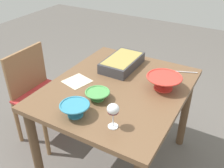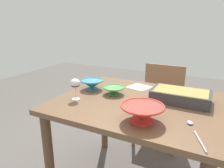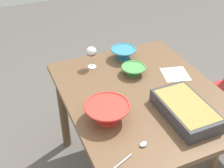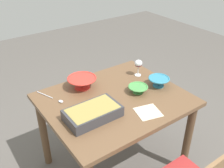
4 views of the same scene
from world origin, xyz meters
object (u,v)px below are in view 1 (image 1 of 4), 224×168
Objects in this scene: napkin at (77,81)px; serving_spoon at (172,71)px; mixing_bowl at (75,109)px; chair at (38,90)px; casserole_dish at (122,62)px; small_bowl at (164,82)px; serving_bowl at (98,95)px; wine_glass at (113,111)px; dining_table at (118,100)px.

serving_spoon is at bearing -48.41° from napkin.
napkin is at bearing 131.59° from serving_spoon.
mixing_bowl is 0.67× the size of serving_spoon.
chair is 0.83m from casserole_dish.
casserole_dish and mixing_bowl have the same top height.
small_bowl reaches higher than serving_bowl.
mixing_bowl is 0.40m from napkin.
serving_bowl is at bearing -114.58° from napkin.
mixing_bowl is at bearing 147.23° from small_bowl.
casserole_dish is at bearing 70.46° from small_bowl.
chair is 1.20m from serving_spoon.
wine_glass is 0.82m from serving_spoon.
chair is 0.87m from serving_bowl.
small_bowl reaches higher than chair.
serving_spoon is 0.75m from napkin.
small_bowl is 0.48m from serving_bowl.
casserole_dish reaches higher than napkin.
casserole_dish is at bearing 8.61° from serving_bowl.
casserole_dish is 1.58× the size of small_bowl.
casserole_dish reaches higher than serving_bowl.
serving_spoon is at bearing -68.73° from chair.
mixing_bowl is at bearing -118.13° from chair.
dining_table is 0.50m from wine_glass.
dining_table is 6.11× the size of mixing_bowl.
dining_table is 0.33m from napkin.
napkin is at bearing -98.12° from chair.
serving_bowl reaches higher than dining_table.
chair is at bearing 61.87° from mixing_bowl.
serving_bowl is at bearing 49.75° from wine_glass.
chair is 4.95× the size of napkin.
mixing_bowl reaches higher than serving_spoon.
wine_glass is at bearing -85.30° from mixing_bowl.
serving_spoon is (0.61, -0.30, -0.03)m from serving_bowl.
serving_bowl is (-0.21, 0.04, 0.15)m from dining_table.
serving_spoon is (0.13, -0.38, -0.04)m from casserole_dish.
small_bowl is 0.63m from napkin.
serving_spoon reaches higher than dining_table.
mixing_bowl is (-0.02, 0.25, -0.07)m from wine_glass.
napkin is (-0.50, 0.56, -0.01)m from serving_spoon.
chair is 3.46× the size of small_bowl.
wine_glass is at bearing 174.50° from serving_spoon.
serving_spoon reaches higher than napkin.
dining_table is 4.07× the size of serving_spoon.
chair is 2.19× the size of casserole_dish.
mixing_bowl is at bearing 94.70° from wine_glass.
chair reaches higher than dining_table.
napkin is (-0.07, -0.52, 0.29)m from chair.
mixing_bowl is (-0.42, 0.07, 0.16)m from dining_table.
small_bowl is (0.15, -1.11, 0.34)m from chair.
dining_table is 4.51× the size of small_bowl.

